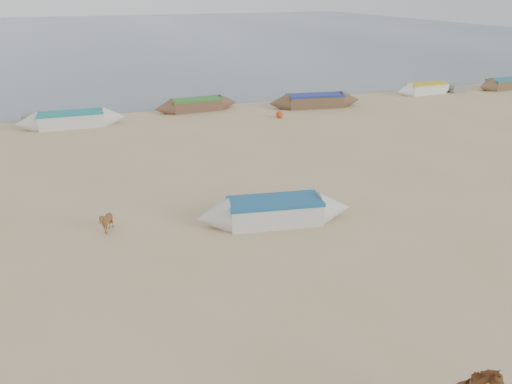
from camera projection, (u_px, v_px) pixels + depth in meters
ground at (305, 273)px, 14.48m from camera, size 140.00×140.00×0.00m
sea at (94, 34)px, 85.30m from camera, size 160.00×160.00×0.00m
calf_front at (106, 222)px, 16.73m from camera, size 0.88×0.83×0.78m
near_canoe at (275, 211)px, 17.39m from camera, size 5.63×2.23×0.88m
waterline_canoes at (162, 111)px, 31.33m from camera, size 59.04×3.78×0.91m
beach_clutter at (216, 108)px, 32.69m from camera, size 47.05×4.89×0.64m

